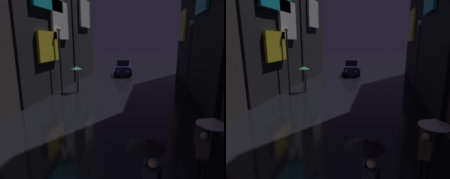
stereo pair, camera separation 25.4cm
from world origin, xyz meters
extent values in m
cube|color=black|center=(-7.50, 13.28, 6.27)|extent=(4.00, 8.56, 12.54)
cube|color=yellow|center=(-5.35, 12.38, 3.81)|extent=(0.20, 2.76, 2.17)
cube|color=white|center=(-5.35, 14.64, 5.85)|extent=(0.20, 2.82, 3.03)
cube|color=white|center=(-5.35, 21.15, 7.14)|extent=(0.20, 3.13, 2.92)
cube|color=black|center=(7.50, 21.81, 7.39)|extent=(4.00, 7.62, 14.77)
cube|color=yellow|center=(5.35, 21.98, 5.74)|extent=(0.20, 3.95, 3.11)
cylinder|color=#2D2D38|center=(-3.73, 13.88, 0.42)|extent=(0.12, 0.12, 0.85)
cylinder|color=#2D2D38|center=(-3.80, 14.05, 0.42)|extent=(0.12, 0.12, 0.85)
cube|color=gray|center=(-3.77, 13.96, 1.15)|extent=(0.34, 0.40, 0.60)
sphere|color=tan|center=(-3.77, 13.96, 1.56)|extent=(0.22, 0.22, 0.22)
cylinder|color=gray|center=(-3.89, 14.11, 1.20)|extent=(0.09, 0.09, 0.50)
cylinder|color=slate|center=(-3.89, 14.11, 1.53)|extent=(0.02, 0.02, 0.77)
cone|color=green|center=(-3.89, 14.11, 2.02)|extent=(0.90, 0.90, 0.20)
cube|color=black|center=(2.31, 2.52, 1.15)|extent=(0.40, 0.36, 0.60)
sphere|color=tan|center=(2.31, 2.52, 1.56)|extent=(0.22, 0.22, 0.22)
cylinder|color=black|center=(2.12, 2.56, 1.20)|extent=(0.09, 0.09, 0.50)
cylinder|color=slate|center=(2.12, 2.56, 1.53)|extent=(0.02, 0.02, 0.77)
cone|color=black|center=(2.12, 2.56, 2.02)|extent=(0.90, 0.90, 0.20)
cylinder|color=black|center=(3.69, 4.17, 0.42)|extent=(0.12, 0.12, 0.85)
cylinder|color=black|center=(3.86, 4.13, 0.42)|extent=(0.12, 0.12, 0.85)
cube|color=brown|center=(3.77, 4.15, 1.15)|extent=(0.38, 0.29, 0.60)
sphere|color=beige|center=(3.77, 4.15, 1.56)|extent=(0.22, 0.22, 0.22)
cylinder|color=brown|center=(3.96, 4.16, 1.20)|extent=(0.09, 0.09, 0.50)
cylinder|color=slate|center=(3.96, 4.16, 1.53)|extent=(0.02, 0.02, 0.77)
cone|color=silver|center=(3.96, 4.16, 2.02)|extent=(0.90, 0.90, 0.20)
cube|color=navy|center=(-1.19, 23.28, 0.77)|extent=(2.14, 4.26, 0.90)
cube|color=black|center=(-1.19, 23.28, 1.57)|extent=(1.64, 1.99, 0.70)
cylinder|color=black|center=(-0.24, 22.04, 0.32)|extent=(0.66, 0.29, 0.64)
cylinder|color=black|center=(-1.85, 21.86, 0.32)|extent=(0.66, 0.29, 0.64)
cylinder|color=black|center=(-0.53, 24.69, 0.32)|extent=(0.66, 0.29, 0.64)
cylinder|color=black|center=(-2.14, 24.51, 0.32)|extent=(0.66, 0.29, 0.64)
cube|color=white|center=(-0.42, 21.28, 0.77)|extent=(0.21, 0.08, 0.14)
cube|color=white|center=(-1.51, 21.16, 0.77)|extent=(0.21, 0.08, 0.14)
cylinder|color=#2D2D33|center=(5.00, 14.51, 2.65)|extent=(0.14, 0.14, 5.30)
sphere|color=#F9EFCC|center=(5.00, 14.51, 5.48)|extent=(0.36, 0.36, 0.36)
cylinder|color=#2D2D33|center=(-5.00, 13.53, 2.44)|extent=(0.14, 0.14, 4.87)
sphere|color=#F9EFCC|center=(-5.00, 13.53, 5.05)|extent=(0.36, 0.36, 0.36)
cylinder|color=#3F3F47|center=(4.30, 6.55, 0.42)|extent=(0.44, 0.44, 0.85)
cylinder|color=black|center=(4.30, 6.55, 0.89)|extent=(0.46, 0.46, 0.08)
camera|label=1|loc=(2.15, -1.54, 4.24)|focal=32.00mm
camera|label=2|loc=(2.40, -1.49, 4.24)|focal=32.00mm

